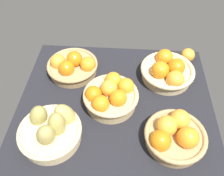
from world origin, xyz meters
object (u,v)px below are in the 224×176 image
(basket_near_right, at_px, (72,66))
(basket_near_left, at_px, (168,71))
(basket_far_right_pears, at_px, (51,130))
(loose_orange_front_gap, at_px, (188,55))
(basket_center, at_px, (111,96))
(basket_far_left, at_px, (174,135))

(basket_near_right, height_order, basket_near_left, basket_near_left)
(basket_near_right, distance_m, basket_far_right_pears, 0.36)
(basket_near_left, bearing_deg, loose_orange_front_gap, -130.49)
(basket_near_right, height_order, loose_orange_front_gap, basket_near_right)
(basket_center, bearing_deg, loose_orange_front_gap, -140.45)
(basket_near_left, xyz_separation_m, basket_far_right_pears, (0.46, 0.35, 0.00))
(basket_center, xyz_separation_m, basket_near_left, (-0.25, -0.17, -0.00))
(basket_center, xyz_separation_m, basket_near_right, (0.19, -0.18, -0.01))
(loose_orange_front_gap, bearing_deg, basket_center, 39.55)
(basket_near_right, bearing_deg, basket_near_left, 178.71)
(basket_far_right_pears, bearing_deg, loose_orange_front_gap, -140.18)
(basket_center, height_order, basket_near_right, basket_center)
(basket_far_left, distance_m, loose_orange_front_gap, 0.48)
(basket_near_left, bearing_deg, basket_far_right_pears, 36.92)
(basket_near_right, height_order, basket_far_right_pears, basket_far_right_pears)
(basket_far_left, height_order, loose_orange_front_gap, basket_far_left)
(basket_far_left, height_order, basket_far_right_pears, basket_far_right_pears)
(basket_center, distance_m, basket_near_left, 0.30)
(basket_center, relative_size, basket_near_left, 0.93)
(basket_far_left, distance_m, basket_near_right, 0.56)
(basket_near_right, xyz_separation_m, basket_far_right_pears, (0.02, 0.36, 0.01))
(basket_center, distance_m, basket_near_right, 0.27)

